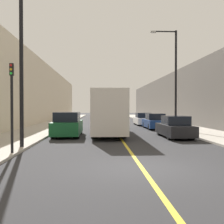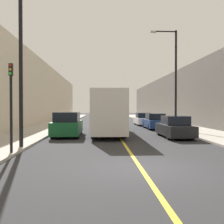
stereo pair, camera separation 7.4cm
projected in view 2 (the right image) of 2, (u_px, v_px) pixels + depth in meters
name	position (u px, v px, depth m)	size (l,w,h in m)	color
ground_plane	(141.00, 168.00, 9.25)	(200.00, 200.00, 0.00)	#2D2D30
sidewalk_left	(61.00, 122.00, 38.87)	(3.97, 72.00, 0.13)	#B2AA9E
sidewalk_right	(157.00, 121.00, 39.55)	(3.97, 72.00, 0.13)	#B2AA9E
building_row_left	(34.00, 93.00, 38.62)	(4.00, 72.00, 8.65)	beige
building_row_right	(183.00, 98.00, 39.68)	(4.00, 72.00, 7.35)	#66605B
road_center_line	(109.00, 122.00, 39.21)	(0.16, 72.00, 0.01)	gold
bus	(107.00, 112.00, 21.96)	(2.45, 11.47, 3.39)	silver
parked_suv_left	(67.00, 125.00, 19.63)	(1.97, 4.79, 1.83)	#145128
car_right_near	(175.00, 128.00, 18.85)	(1.80, 4.71, 1.57)	black
car_right_mid	(155.00, 122.00, 26.52)	(1.84, 4.68, 1.57)	navy
car_right_far	(143.00, 120.00, 32.32)	(1.89, 4.65, 1.53)	silver
street_lamp_left	(24.00, 55.00, 13.50)	(2.46, 0.24, 8.43)	black
street_lamp_right	(174.00, 74.00, 23.98)	(2.46, 0.24, 9.09)	black
traffic_light	(11.00, 104.00, 11.72)	(0.16, 0.18, 4.01)	black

